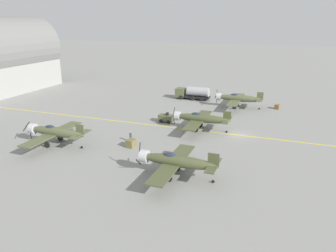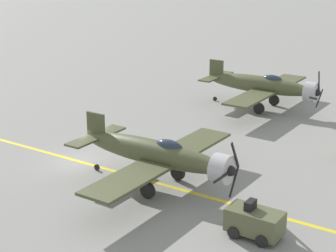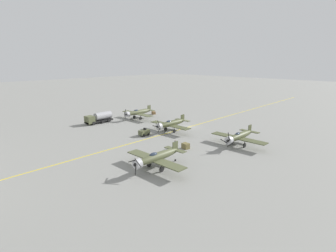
{
  "view_description": "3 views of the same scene",
  "coord_description": "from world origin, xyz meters",
  "px_view_note": "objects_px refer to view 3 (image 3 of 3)",
  "views": [
    {
      "loc": [
        -50.87,
        -7.1,
        17.93
      ],
      "look_at": [
        -5.72,
        9.63,
        2.16
      ],
      "focal_mm": 35.0,
      "sensor_mm": 36.0,
      "label": 1
    },
    {
      "loc": [
        24.36,
        22.85,
        13.15
      ],
      "look_at": [
        -0.97,
        5.85,
        3.22
      ],
      "focal_mm": 60.0,
      "sensor_mm": 36.0,
      "label": 2
    },
    {
      "loc": [
        -42.94,
        52.33,
        17.47
      ],
      "look_at": [
        -5.61,
        13.42,
        3.81
      ],
      "focal_mm": 28.0,
      "sensor_mm": 36.0,
      "label": 3
    }
  ],
  "objects_px": {
    "airplane_mid_left": "(239,136)",
    "supply_crate_by_tanker": "(186,146)",
    "airplane_mid_center": "(171,124)",
    "ground_crew_walking": "(175,143)",
    "fuel_tanker": "(99,118)",
    "airplane_far_left": "(157,157)",
    "airplane_mid_right": "(138,112)",
    "tow_tractor": "(144,132)",
    "supply_crate_mid_lane": "(154,113)"
  },
  "relations": [
    {
      "from": "ground_crew_walking",
      "to": "supply_crate_by_tanker",
      "type": "distance_m",
      "value": 2.22
    },
    {
      "from": "airplane_far_left",
      "to": "tow_tractor",
      "type": "relative_size",
      "value": 4.62
    },
    {
      "from": "airplane_mid_right",
      "to": "supply_crate_by_tanker",
      "type": "xyz_separation_m",
      "value": [
        -28.14,
        11.09,
        -1.44
      ]
    },
    {
      "from": "fuel_tanker",
      "to": "tow_tractor",
      "type": "height_order",
      "value": "fuel_tanker"
    },
    {
      "from": "airplane_mid_center",
      "to": "supply_crate_by_tanker",
      "type": "bearing_deg",
      "value": 160.5
    },
    {
      "from": "fuel_tanker",
      "to": "supply_crate_mid_lane",
      "type": "xyz_separation_m",
      "value": [
        -2.24,
        -19.1,
        -1.03
      ]
    },
    {
      "from": "airplane_mid_left",
      "to": "supply_crate_by_tanker",
      "type": "xyz_separation_m",
      "value": [
        6.76,
        9.27,
        -1.44
      ]
    },
    {
      "from": "supply_crate_by_tanker",
      "to": "supply_crate_mid_lane",
      "type": "relative_size",
      "value": 1.2
    },
    {
      "from": "airplane_mid_left",
      "to": "supply_crate_by_tanker",
      "type": "distance_m",
      "value": 11.56
    },
    {
      "from": "airplane_mid_right",
      "to": "ground_crew_walking",
      "type": "relative_size",
      "value": 7.38
    },
    {
      "from": "airplane_far_left",
      "to": "tow_tractor",
      "type": "xyz_separation_m",
      "value": [
        16.31,
        -11.5,
        -1.22
      ]
    },
    {
      "from": "airplane_far_left",
      "to": "airplane_mid_left",
      "type": "bearing_deg",
      "value": -88.4
    },
    {
      "from": "airplane_mid_right",
      "to": "supply_crate_mid_lane",
      "type": "relative_size",
      "value": 10.44
    },
    {
      "from": "airplane_mid_left",
      "to": "airplane_far_left",
      "type": "relative_size",
      "value": 1.0
    },
    {
      "from": "ground_crew_walking",
      "to": "airplane_mid_right",
      "type": "bearing_deg",
      "value": -24.78
    },
    {
      "from": "airplane_mid_center",
      "to": "airplane_mid_right",
      "type": "bearing_deg",
      "value": 2.25
    },
    {
      "from": "airplane_mid_right",
      "to": "supply_crate_mid_lane",
      "type": "bearing_deg",
      "value": -72.29
    },
    {
      "from": "airplane_mid_center",
      "to": "ground_crew_walking",
      "type": "height_order",
      "value": "airplane_mid_center"
    },
    {
      "from": "ground_crew_walking",
      "to": "fuel_tanker",
      "type": "bearing_deg",
      "value": -1.93
    },
    {
      "from": "airplane_far_left",
      "to": "tow_tractor",
      "type": "height_order",
      "value": "airplane_far_left"
    },
    {
      "from": "fuel_tanker",
      "to": "supply_crate_by_tanker",
      "type": "xyz_separation_m",
      "value": [
        -32.13,
        0.01,
        -0.94
      ]
    },
    {
      "from": "supply_crate_mid_lane",
      "to": "airplane_mid_right",
      "type": "bearing_deg",
      "value": 102.27
    },
    {
      "from": "fuel_tanker",
      "to": "airplane_mid_right",
      "type": "bearing_deg",
      "value": -109.79
    },
    {
      "from": "airplane_mid_right",
      "to": "fuel_tanker",
      "type": "distance_m",
      "value": 11.78
    },
    {
      "from": "fuel_tanker",
      "to": "ground_crew_walking",
      "type": "relative_size",
      "value": 4.92
    },
    {
      "from": "airplane_far_left",
      "to": "ground_crew_walking",
      "type": "bearing_deg",
      "value": -51.47
    },
    {
      "from": "tow_tractor",
      "to": "supply_crate_by_tanker",
      "type": "distance_m",
      "value": 13.27
    },
    {
      "from": "fuel_tanker",
      "to": "tow_tractor",
      "type": "distance_m",
      "value": 18.89
    },
    {
      "from": "tow_tractor",
      "to": "ground_crew_walking",
      "type": "distance_m",
      "value": 11.41
    },
    {
      "from": "tow_tractor",
      "to": "ground_crew_walking",
      "type": "xyz_separation_m",
      "value": [
        -11.31,
        1.5,
        0.1
      ]
    },
    {
      "from": "fuel_tanker",
      "to": "supply_crate_by_tanker",
      "type": "height_order",
      "value": "fuel_tanker"
    },
    {
      "from": "airplane_mid_center",
      "to": "fuel_tanker",
      "type": "distance_m",
      "value": 22.28
    },
    {
      "from": "supply_crate_by_tanker",
      "to": "supply_crate_mid_lane",
      "type": "xyz_separation_m",
      "value": [
        29.89,
        -19.11,
        -0.1
      ]
    },
    {
      "from": "airplane_mid_center",
      "to": "airplane_far_left",
      "type": "xyz_separation_m",
      "value": [
        -14.2,
        18.47,
        0.0
      ]
    },
    {
      "from": "airplane_mid_center",
      "to": "supply_crate_mid_lane",
      "type": "xyz_separation_m",
      "value": [
        18.75,
        -11.65,
        -1.53
      ]
    },
    {
      "from": "airplane_mid_right",
      "to": "airplane_far_left",
      "type": "xyz_separation_m",
      "value": [
        -31.2,
        22.1,
        0.0
      ]
    },
    {
      "from": "fuel_tanker",
      "to": "airplane_mid_center",
      "type": "bearing_deg",
      "value": -160.46
    },
    {
      "from": "airplane_mid_center",
      "to": "airplane_far_left",
      "type": "distance_m",
      "value": 23.3
    },
    {
      "from": "airplane_mid_left",
      "to": "airplane_mid_right",
      "type": "relative_size",
      "value": 1.0
    },
    {
      "from": "airplane_mid_center",
      "to": "tow_tractor",
      "type": "xyz_separation_m",
      "value": [
        2.11,
        6.97,
        -1.22
      ]
    },
    {
      "from": "airplane_mid_left",
      "to": "supply_crate_mid_lane",
      "type": "height_order",
      "value": "airplane_mid_left"
    },
    {
      "from": "fuel_tanker",
      "to": "airplane_far_left",
      "type": "bearing_deg",
      "value": 162.61
    },
    {
      "from": "supply_crate_by_tanker",
      "to": "airplane_mid_right",
      "type": "bearing_deg",
      "value": -21.5
    },
    {
      "from": "tow_tractor",
      "to": "supply_crate_by_tanker",
      "type": "bearing_deg",
      "value": 177.87
    },
    {
      "from": "airplane_mid_left",
      "to": "airplane_mid_right",
      "type": "height_order",
      "value": "airplane_mid_left"
    },
    {
      "from": "airplane_mid_center",
      "to": "ground_crew_walking",
      "type": "bearing_deg",
      "value": 151.65
    },
    {
      "from": "airplane_mid_left",
      "to": "fuel_tanker",
      "type": "distance_m",
      "value": 39.98
    },
    {
      "from": "ground_crew_walking",
      "to": "supply_crate_by_tanker",
      "type": "bearing_deg",
      "value": -152.64
    },
    {
      "from": "airplane_mid_left",
      "to": "supply_crate_by_tanker",
      "type": "height_order",
      "value": "airplane_mid_left"
    },
    {
      "from": "tow_tractor",
      "to": "airplane_far_left",
      "type": "bearing_deg",
      "value": 144.81
    }
  ]
}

